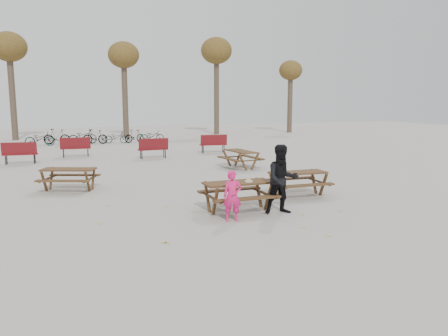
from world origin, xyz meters
name	(u,v)px	position (x,y,z in m)	size (l,w,h in m)	color
ground	(238,211)	(0.00, 0.00, 0.00)	(80.00, 80.00, 0.00)	gray
main_picnic_table	(238,189)	(0.00, 0.00, 0.59)	(1.80, 1.45, 0.78)	#341D12
food_tray	(249,181)	(0.25, -0.13, 0.79)	(0.18, 0.11, 0.04)	white
bread_roll	(249,180)	(0.25, -0.13, 0.83)	(0.14, 0.06, 0.05)	tan
soda_bottle	(233,181)	(-0.19, -0.15, 0.85)	(0.07, 0.07, 0.17)	silver
child	(232,196)	(-0.52, -0.87, 0.62)	(0.45, 0.29, 1.23)	#E41C6B
adult	(282,179)	(0.94, -0.67, 0.89)	(0.87, 0.68, 1.79)	black
picnic_table_east	(298,184)	(2.43, 1.01, 0.37)	(1.73, 1.39, 0.74)	#341D12
picnic_table_north	(69,180)	(-4.04, 4.42, 0.36)	(1.67, 1.35, 0.72)	#341D12
picnic_table_far	(241,159)	(3.06, 6.78, 0.38)	(1.76, 1.42, 0.76)	#341D12
park_bench_row	(120,148)	(-1.28, 12.22, 0.52)	(11.39, 2.55, 1.03)	maroon
bicycle_row	(93,137)	(-1.90, 20.36, 0.47)	(9.07, 1.64, 1.03)	black
tree_row	(121,58)	(0.90, 25.15, 6.19)	(32.17, 3.52, 8.26)	#382B21
fallen_leaves	(221,191)	(0.50, 2.50, 0.00)	(11.00, 11.00, 0.01)	gold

